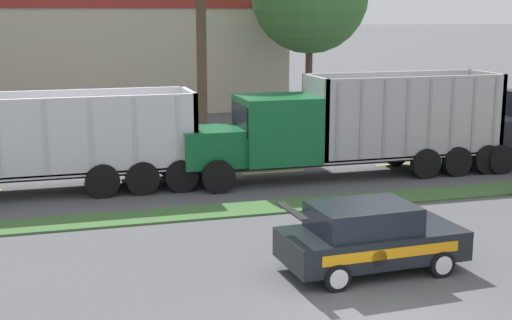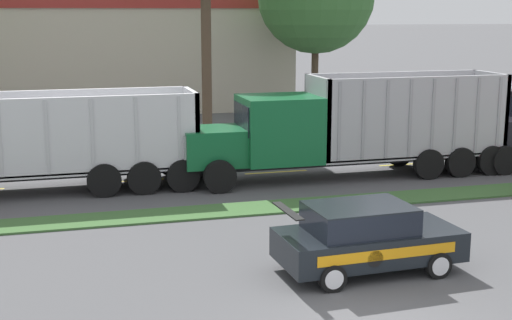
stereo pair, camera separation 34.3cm
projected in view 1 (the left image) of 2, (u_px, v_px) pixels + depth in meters
The scene contains 7 objects.
grass_verge at pixel (256, 208), 21.53m from camera, with size 120.00×1.43×0.06m, color #3D6633.
centre_line_4 at pixel (127, 181), 25.05m from camera, with size 2.40×0.14×0.01m, color yellow.
centre_line_5 at pixel (274, 172), 26.53m from camera, with size 2.40×0.14×0.01m, color yellow.
centre_line_6 at pixel (404, 164), 28.01m from camera, with size 2.40×0.14×0.01m, color yellow.
dump_truck_mid at pixel (320, 133), 25.32m from camera, with size 11.84×2.63×3.65m.
rally_car at pixel (369, 237), 16.27m from camera, with size 4.24×2.15×1.62m.
store_building_backdrop at pixel (72, 51), 44.75m from camera, with size 24.79×12.10×6.91m.
Camera 1 is at (-5.81, -11.51, 5.85)m, focal length 50.00 mm.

